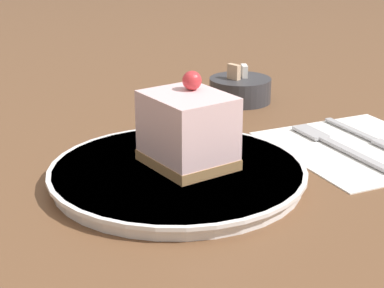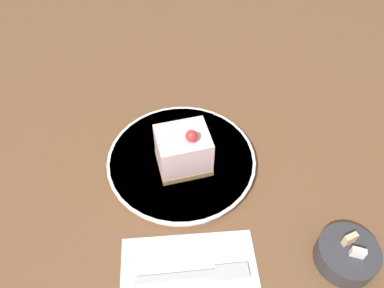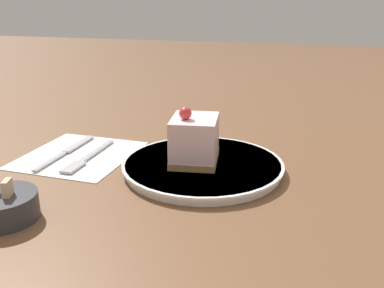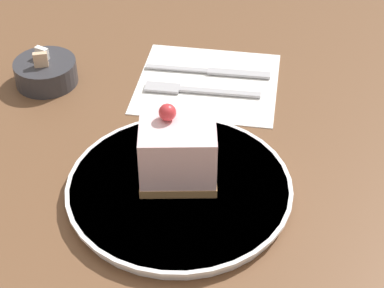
% 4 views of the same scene
% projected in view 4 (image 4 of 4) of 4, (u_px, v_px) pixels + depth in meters
% --- Properties ---
extents(ground_plane, '(4.00, 4.00, 0.00)m').
position_uv_depth(ground_plane, '(186.00, 200.00, 0.76)').
color(ground_plane, brown).
extents(plate, '(0.27, 0.27, 0.02)m').
position_uv_depth(plate, '(179.00, 189.00, 0.77)').
color(plate, white).
rests_on(plate, ground_plane).
extents(cake_slice, '(0.09, 0.10, 0.10)m').
position_uv_depth(cake_slice, '(178.00, 152.00, 0.75)').
color(cake_slice, '#9E7547').
rests_on(cake_slice, plate).
extents(napkin, '(0.20, 0.21, 0.00)m').
position_uv_depth(napkin, '(205.00, 83.00, 0.95)').
color(napkin, white).
rests_on(napkin, ground_plane).
extents(fork, '(0.02, 0.17, 0.00)m').
position_uv_depth(fork, '(192.00, 90.00, 0.93)').
color(fork, '#B2B2B7').
rests_on(fork, napkin).
extents(knife, '(0.02, 0.19, 0.00)m').
position_uv_depth(knife, '(219.00, 72.00, 0.97)').
color(knife, '#B2B2B7').
rests_on(knife, napkin).
extents(sugar_bowl, '(0.09, 0.09, 0.06)m').
position_uv_depth(sugar_bowl, '(46.00, 72.00, 0.94)').
color(sugar_bowl, '#333338').
rests_on(sugar_bowl, ground_plane).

